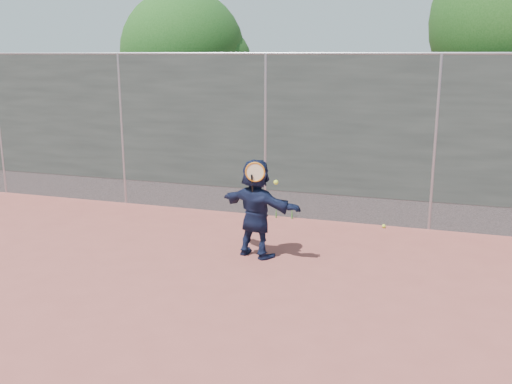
% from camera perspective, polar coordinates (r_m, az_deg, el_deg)
% --- Properties ---
extents(ground, '(80.00, 80.00, 0.00)m').
position_cam_1_polar(ground, '(7.79, -6.59, -9.05)').
color(ground, '#9E4C42').
rests_on(ground, ground).
extents(player, '(1.46, 0.87, 1.50)m').
position_cam_1_polar(player, '(8.52, -0.00, -1.63)').
color(player, '#151D3C').
rests_on(player, ground).
extents(ball_ground, '(0.07, 0.07, 0.07)m').
position_cam_1_polar(ball_ground, '(10.33, 12.66, -3.35)').
color(ball_ground, '#C9E432').
rests_on(ball_ground, ground).
extents(fence, '(20.00, 0.06, 3.03)m').
position_cam_1_polar(fence, '(10.57, 0.96, 5.98)').
color(fence, '#38423D').
rests_on(fence, ground).
extents(swing_action, '(0.49, 0.13, 0.51)m').
position_cam_1_polar(swing_action, '(8.18, 0.10, 1.79)').
color(swing_action, orange).
rests_on(swing_action, ground).
extents(tree_left, '(3.15, 3.00, 4.53)m').
position_cam_1_polar(tree_left, '(14.33, -6.64, 13.36)').
color(tree_left, '#382314').
rests_on(tree_left, ground).
extents(weed_clump, '(0.68, 0.07, 0.30)m').
position_cam_1_polar(weed_clump, '(10.67, 2.27, -1.90)').
color(weed_clump, '#387226').
rests_on(weed_clump, ground).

